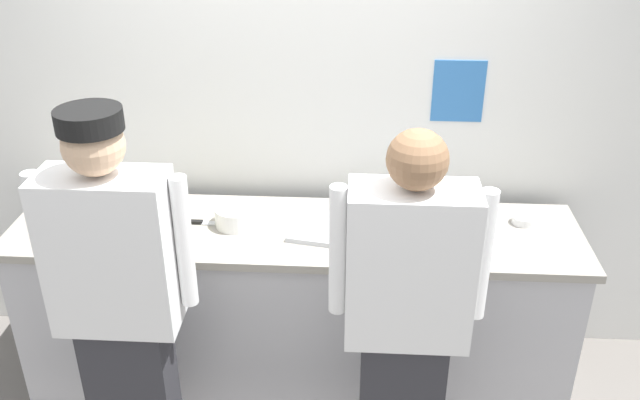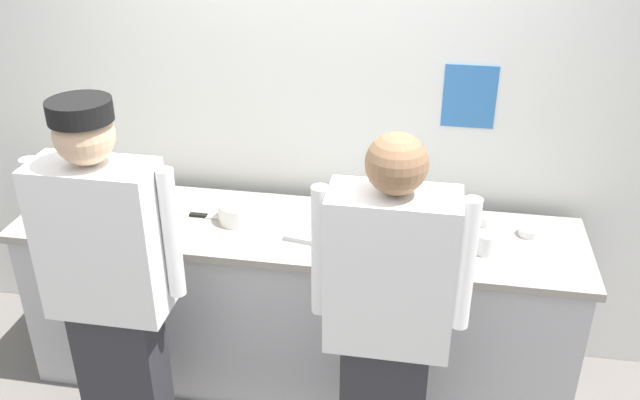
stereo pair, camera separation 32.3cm
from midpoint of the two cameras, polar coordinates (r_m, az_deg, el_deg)
wall_back at (r=3.54m, az=1.99°, el=9.31°), size 4.38×0.11×2.97m
prep_counter at (r=3.60m, az=0.66°, el=-8.69°), size 2.79×0.66×0.92m
chef_near_left at (r=2.96m, az=-14.08°, el=-7.15°), size 0.63×0.24×1.77m
chef_center at (r=2.77m, az=9.03°, el=-10.25°), size 0.62×0.24×1.72m
plate_stack_front at (r=3.40m, az=-3.99°, el=-1.02°), size 0.21×0.21×0.10m
plate_stack_rear at (r=3.59m, az=-13.96°, el=-0.57°), size 0.25×0.25×0.06m
mixing_bowl_steel at (r=3.29m, az=11.22°, el=-2.46°), size 0.33×0.33×0.11m
sheet_tray at (r=3.31m, az=4.16°, el=-2.60°), size 0.47×0.39×0.02m
squeeze_bottle_primary at (r=3.30m, az=-9.94°, el=-1.52°), size 0.05×0.05×0.19m
squeeze_bottle_secondary at (r=3.41m, az=-9.78°, el=-0.40°), size 0.06×0.06×0.20m
ramekin_orange_sauce at (r=3.41m, az=-13.72°, el=-2.19°), size 0.09×0.09×0.05m
ramekin_red_sauce at (r=3.48m, az=19.63°, el=-2.51°), size 0.11×0.11×0.04m
ramekin_yellow_sauce at (r=3.84m, az=-16.56°, el=0.92°), size 0.10×0.10×0.04m
ramekin_green_sauce at (r=3.50m, az=16.17°, el=-1.66°), size 0.08×0.08×0.05m
deli_cup at (r=3.26m, az=16.41°, el=-3.58°), size 0.09×0.09×0.10m
chefs_knife at (r=3.45m, az=-6.38°, el=-1.46°), size 0.28×0.03×0.02m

